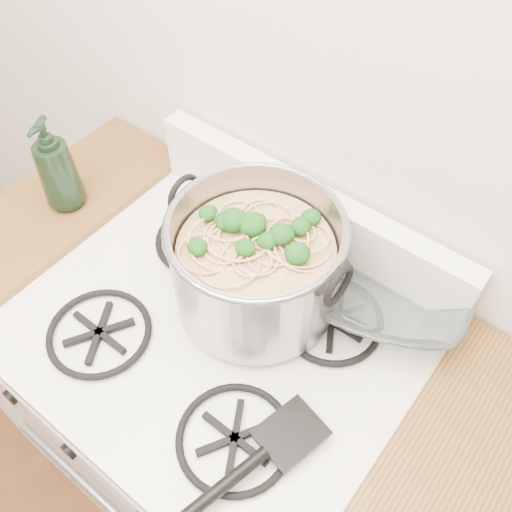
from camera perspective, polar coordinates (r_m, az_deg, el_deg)
The scene contains 6 objects.
gas_range at distance 1.55m, azimuth -3.11°, elevation -16.44°, with size 0.76×0.66×0.92m.
counter_left at distance 1.74m, azimuth -16.00°, elevation -5.89°, with size 0.25×0.65×0.92m.
stock_pot at distance 1.07m, azimuth -0.00°, elevation -0.89°, with size 0.36×0.33×0.22m.
spatula at distance 1.00m, azimuth 3.52°, elevation -17.09°, with size 0.29×0.31×0.02m, color black, non-canonical shape.
glass_bowl at distance 1.17m, azimuth 13.03°, elevation -3.36°, with size 0.13×0.13×0.03m, color white.
bottle at distance 1.31m, azimuth -19.44°, elevation 8.61°, with size 0.09×0.09×0.23m, color black.
Camera 1 is at (0.42, 0.85, 1.87)m, focal length 40.00 mm.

